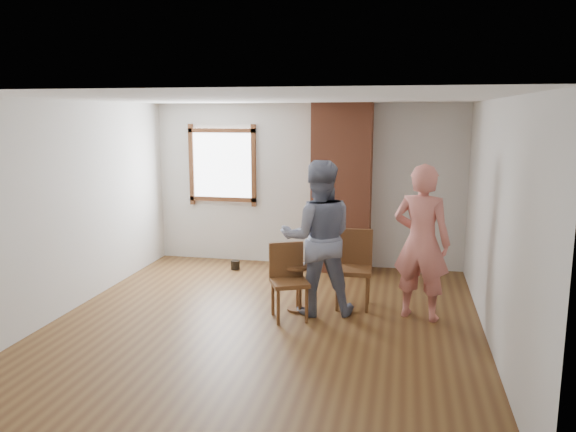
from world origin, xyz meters
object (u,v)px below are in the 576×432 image
object	(u,v)px
stoneware_crock	(318,257)
side_table	(298,279)
dining_chair_right	(354,264)
man	(318,238)
dining_chair_left	(288,276)
person_pink	(421,242)

from	to	relation	value
stoneware_crock	side_table	size ratio (longest dim) A/B	0.72
stoneware_crock	dining_chair_right	size ratio (longest dim) A/B	0.44
stoneware_crock	side_table	xyz separation A→B (m)	(0.04, -1.87, 0.19)
man	dining_chair_left	bearing A→B (deg)	22.36
man	person_pink	distance (m)	1.23
side_table	person_pink	bearing A→B (deg)	2.08
stoneware_crock	dining_chair_right	world-z (taller)	dining_chair_right
dining_chair_right	side_table	world-z (taller)	dining_chair_right
side_table	dining_chair_right	bearing A→B (deg)	27.58
stoneware_crock	person_pink	distance (m)	2.47
stoneware_crock	side_table	bearing A→B (deg)	-88.88
man	person_pink	bearing A→B (deg)	170.24
man	dining_chair_right	bearing A→B (deg)	-151.83
stoneware_crock	dining_chair_right	distance (m)	1.71
side_table	person_pink	distance (m)	1.57
man	person_pink	size ratio (longest dim) A/B	1.01
person_pink	side_table	bearing A→B (deg)	18.95
side_table	person_pink	xyz separation A→B (m)	(1.47, 0.05, 0.53)
stoneware_crock	person_pink	xyz separation A→B (m)	(1.51, -1.82, 0.72)
dining_chair_right	person_pink	distance (m)	0.95
dining_chair_left	dining_chair_right	distance (m)	0.94
side_table	stoneware_crock	bearing A→B (deg)	91.12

